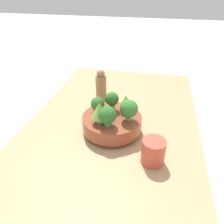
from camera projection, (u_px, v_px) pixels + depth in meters
The scene contains 11 objects.
ground_plane at pixel (111, 134), 0.91m from camera, with size 6.00×6.00×0.00m, color silver.
table at pixel (111, 130), 0.90m from camera, with size 1.19×0.69×0.05m.
bowl at pixel (112, 123), 0.83m from camera, with size 0.22×0.22×0.07m.
broccoli_floret_left at pixel (112, 99), 0.84m from camera, with size 0.05×0.05×0.08m.
broccoli_floret_front at pixel (98, 105), 0.82m from camera, with size 0.05×0.05×0.07m.
broccoli_floret_right at pixel (107, 115), 0.75m from camera, with size 0.06×0.06×0.08m.
broccoli_floret_back at pixel (129, 109), 0.77m from camera, with size 0.07×0.07×0.08m.
romanesco_piece_near at pixel (100, 111), 0.76m from camera, with size 0.06×0.06×0.08m.
romanesco_piece_far at pixel (126, 101), 0.82m from camera, with size 0.05×0.05×0.07m.
cup at pixel (153, 152), 0.69m from camera, with size 0.08×0.08×0.09m.
pepper_mill at pixel (101, 89), 0.98m from camera, with size 0.05×0.05×0.18m.
Camera 1 is at (0.70, 0.16, 0.56)m, focal length 35.00 mm.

